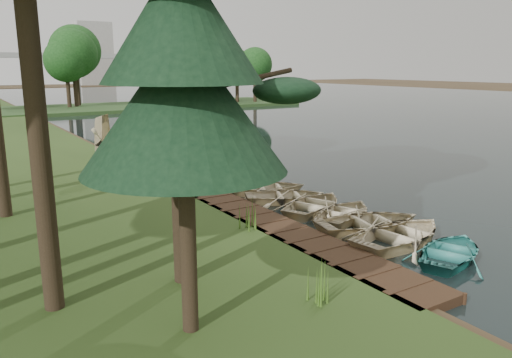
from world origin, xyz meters
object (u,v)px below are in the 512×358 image
stored_rowboat (107,174)px  boardwalk (254,218)px  rowboat_1 (401,232)px  pine_tree (182,59)px  rowboat_2 (370,220)px  rowboat_0 (452,249)px

stored_rowboat → boardwalk: bearing=-127.5°
boardwalk → rowboat_1: rowboat_1 is taller
pine_tree → stored_rowboat: bearing=80.3°
stored_rowboat → pine_tree: size_ratio=0.36×
boardwalk → rowboat_2: 4.05m
boardwalk → rowboat_0: (2.86, -6.07, 0.22)m
pine_tree → rowboat_1: bearing=11.7°
rowboat_0 → pine_tree: 9.67m
boardwalk → rowboat_2: rowboat_2 is taller
rowboat_2 → pine_tree: pine_tree is taller
rowboat_0 → pine_tree: bearing=68.5°
stored_rowboat → pine_tree: 15.23m
rowboat_0 → rowboat_1: size_ratio=0.80×
stored_rowboat → rowboat_1: bearing=-123.2°
boardwalk → rowboat_0: bearing=-64.8°
boardwalk → rowboat_1: size_ratio=4.20×
rowboat_0 → stored_rowboat: 15.32m
rowboat_1 → rowboat_0: bearing=179.6°
boardwalk → rowboat_0: size_ratio=5.23×
boardwalk → rowboat_2: (2.70, -3.00, 0.29)m
rowboat_0 → stored_rowboat: stored_rowboat is taller
rowboat_1 → rowboat_2: rowboat_1 is taller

